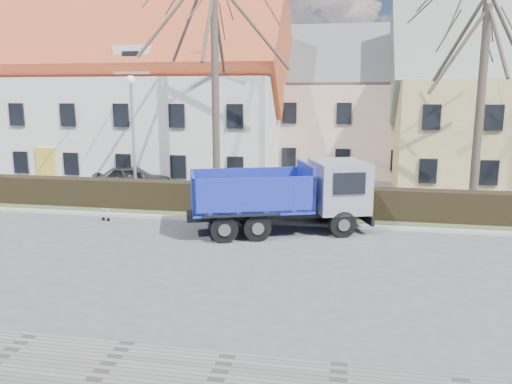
% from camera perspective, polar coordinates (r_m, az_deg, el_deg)
% --- Properties ---
extents(ground, '(120.00, 120.00, 0.00)m').
position_cam_1_polar(ground, '(16.63, -5.54, -7.36)').
color(ground, '#4B4B4E').
extents(curb_far, '(80.00, 0.30, 0.12)m').
position_cam_1_polar(curb_far, '(20.89, -1.99, -3.29)').
color(curb_far, '#A6A39C').
rests_on(curb_far, ground).
extents(grass_strip, '(80.00, 3.00, 0.10)m').
position_cam_1_polar(grass_strip, '(22.41, -1.08, -2.32)').
color(grass_strip, '#414D2B').
rests_on(grass_strip, ground).
extents(hedge, '(60.00, 0.90, 1.30)m').
position_cam_1_polar(hedge, '(22.08, -1.20, -0.92)').
color(hedge, black).
rests_on(hedge, ground).
extents(building_white, '(26.80, 10.80, 9.50)m').
position_cam_1_polar(building_white, '(35.72, -18.79, 9.73)').
color(building_white, silver).
rests_on(building_white, ground).
extents(building_pink, '(10.80, 8.80, 8.00)m').
position_cam_1_polar(building_pink, '(35.14, 10.14, 8.91)').
color(building_pink, beige).
rests_on(building_pink, ground).
extents(tree_1, '(9.20, 9.20, 12.65)m').
position_cam_1_polar(tree_1, '(24.53, -4.70, 13.58)').
color(tree_1, '#41362D').
rests_on(tree_1, ground).
extents(tree_2, '(8.00, 8.00, 11.00)m').
position_cam_1_polar(tree_2, '(24.24, 24.38, 10.73)').
color(tree_2, '#41362D').
rests_on(tree_2, ground).
extents(dump_truck, '(7.51, 4.85, 2.82)m').
position_cam_1_polar(dump_truck, '(19.07, 2.04, -0.53)').
color(dump_truck, navy).
rests_on(dump_truck, ground).
extents(streetlight, '(0.48, 0.48, 6.18)m').
position_cam_1_polar(streetlight, '(24.44, -13.83, 5.72)').
color(streetlight, '#9C9D9F').
rests_on(streetlight, ground).
extents(cart_frame, '(0.73, 0.53, 0.60)m').
position_cam_1_polar(cart_frame, '(22.05, -17.17, -2.38)').
color(cart_frame, silver).
rests_on(cart_frame, ground).
extents(parked_car_a, '(4.50, 2.85, 1.43)m').
position_cam_1_polar(parked_car_a, '(28.24, -13.95, 1.54)').
color(parked_car_a, '#252529').
rests_on(parked_car_a, ground).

